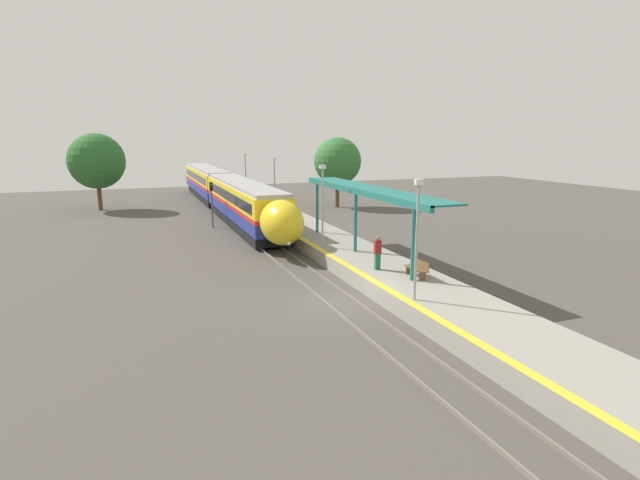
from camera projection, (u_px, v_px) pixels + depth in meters
ground_plane at (341, 304)px, 23.67m from camera, size 120.00×120.00×0.00m
rail_left at (327, 304)px, 23.40m from camera, size 0.08×90.00×0.15m
rail_right at (354, 300)px, 23.90m from camera, size 0.08×90.00×0.15m
train at (224, 191)px, 51.31m from camera, size 2.88×45.79×3.97m
platform_right at (409, 287)px, 24.86m from camera, size 4.10×64.00×0.87m
platform_bench at (417, 268)px, 24.92m from camera, size 0.44×1.69×0.89m
person_waiting at (378, 252)px, 26.26m from camera, size 0.36×0.24×1.80m
railway_signal at (212, 200)px, 42.92m from camera, size 0.28×0.28×3.91m
lamppost_near at (417, 232)px, 20.96m from camera, size 0.36×0.20×5.20m
lamppost_mid at (323, 201)px, 31.13m from camera, size 0.36×0.20×5.20m
lamppost_far at (275, 185)px, 41.29m from camera, size 0.36×0.20×5.20m
lamppost_farthest at (246, 175)px, 51.45m from camera, size 0.36×0.20×5.20m
station_canopy at (365, 192)px, 30.06m from camera, size 2.02×16.35×3.89m
background_tree_left at (96, 161)px, 52.49m from camera, size 5.82×5.82×8.13m
background_tree_right at (338, 161)px, 54.75m from camera, size 5.20×5.20×7.69m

